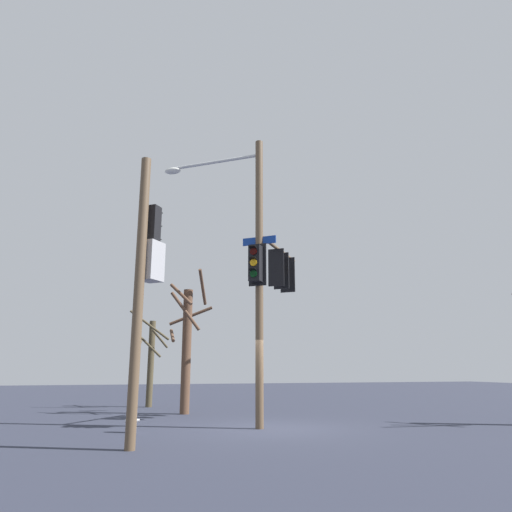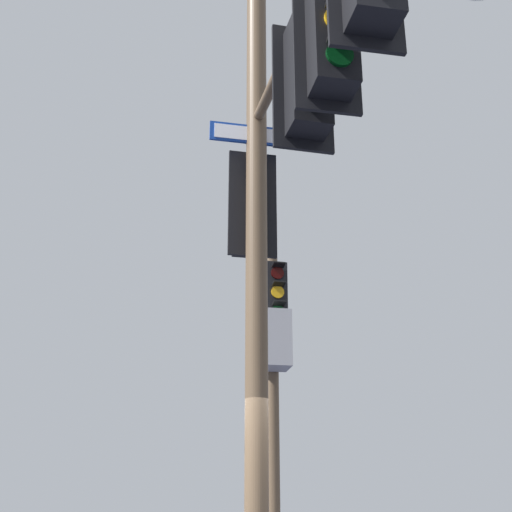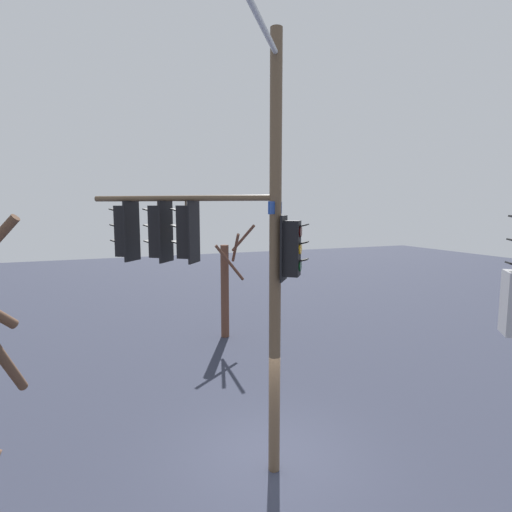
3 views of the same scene
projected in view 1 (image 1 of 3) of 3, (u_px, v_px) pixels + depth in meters
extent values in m
plane|color=#2A2D3B|center=(270.00, 429.00, 13.45)|extent=(80.00, 80.00, 0.00)
cylinder|color=brown|center=(259.00, 275.00, 14.48)|extent=(0.24, 0.24, 8.92)
cylinder|color=silver|center=(215.00, 162.00, 15.94)|extent=(2.65, 1.95, 0.10)
ellipsoid|color=silver|center=(173.00, 171.00, 16.45)|extent=(0.70, 0.64, 0.20)
cylinder|color=brown|center=(278.00, 249.00, 16.62)|extent=(2.44, 3.33, 0.12)
cube|color=black|center=(278.00, 268.00, 16.36)|extent=(0.47, 0.45, 1.10)
cube|color=black|center=(276.00, 267.00, 16.20)|extent=(0.48, 0.36, 1.30)
cylinder|color=#2F0403|center=(279.00, 260.00, 16.59)|extent=(0.20, 0.15, 0.22)
cube|color=black|center=(280.00, 257.00, 16.68)|extent=(0.26, 0.25, 0.06)
cylinder|color=#F2A814|center=(279.00, 269.00, 16.51)|extent=(0.20, 0.15, 0.22)
cube|color=black|center=(280.00, 266.00, 16.60)|extent=(0.26, 0.25, 0.06)
cylinder|color=black|center=(279.00, 279.00, 16.43)|extent=(0.20, 0.15, 0.22)
cube|color=black|center=(280.00, 276.00, 16.53)|extent=(0.26, 0.25, 0.06)
cylinder|color=brown|center=(277.00, 251.00, 16.50)|extent=(0.04, 0.04, 0.15)
cube|color=black|center=(283.00, 272.00, 16.94)|extent=(0.47, 0.46, 1.10)
cube|color=black|center=(281.00, 271.00, 16.78)|extent=(0.46, 0.38, 1.30)
cylinder|color=#2F0403|center=(284.00, 263.00, 17.16)|extent=(0.19, 0.16, 0.22)
cube|color=black|center=(285.00, 261.00, 17.26)|extent=(0.26, 0.26, 0.06)
cylinder|color=#F2A814|center=(284.00, 273.00, 17.08)|extent=(0.19, 0.16, 0.22)
cube|color=black|center=(285.00, 270.00, 17.18)|extent=(0.26, 0.26, 0.06)
cylinder|color=black|center=(285.00, 282.00, 17.01)|extent=(0.19, 0.16, 0.22)
cube|color=black|center=(285.00, 279.00, 17.10)|extent=(0.26, 0.26, 0.06)
cylinder|color=brown|center=(283.00, 255.00, 17.08)|extent=(0.04, 0.04, 0.15)
cube|color=black|center=(289.00, 276.00, 17.67)|extent=(0.47, 0.46, 1.10)
cube|color=black|center=(288.00, 275.00, 17.52)|extent=(0.46, 0.38, 1.30)
cylinder|color=#2F0403|center=(290.00, 268.00, 17.90)|extent=(0.19, 0.16, 0.22)
cube|color=black|center=(291.00, 265.00, 17.99)|extent=(0.26, 0.26, 0.06)
cylinder|color=#F2A814|center=(291.00, 276.00, 17.82)|extent=(0.19, 0.16, 0.22)
cube|color=black|center=(291.00, 274.00, 17.92)|extent=(0.26, 0.26, 0.06)
cylinder|color=black|center=(291.00, 285.00, 17.74)|extent=(0.19, 0.16, 0.22)
cube|color=black|center=(291.00, 283.00, 17.84)|extent=(0.26, 0.26, 0.06)
cylinder|color=brown|center=(289.00, 259.00, 17.82)|extent=(0.04, 0.04, 0.15)
cube|color=black|center=(256.00, 264.00, 14.24)|extent=(0.47, 0.46, 1.10)
cube|color=black|center=(258.00, 265.00, 14.40)|extent=(0.47, 0.37, 1.30)
cylinder|color=#2F0403|center=(253.00, 251.00, 14.17)|extent=(0.19, 0.16, 0.22)
cube|color=black|center=(253.00, 247.00, 14.13)|extent=(0.26, 0.25, 0.06)
cylinder|color=#F2A814|center=(253.00, 262.00, 14.09)|extent=(0.19, 0.16, 0.22)
cube|color=black|center=(253.00, 258.00, 14.05)|extent=(0.26, 0.25, 0.06)
cylinder|color=black|center=(253.00, 274.00, 14.01)|extent=(0.19, 0.16, 0.22)
cube|color=black|center=(253.00, 269.00, 13.97)|extent=(0.26, 0.25, 0.06)
cube|color=navy|center=(259.00, 241.00, 14.74)|extent=(0.89, 0.70, 0.24)
cube|color=white|center=(259.00, 241.00, 14.75)|extent=(0.80, 0.62, 0.18)
cylinder|color=brown|center=(139.00, 294.00, 10.68)|extent=(0.23, 0.23, 6.62)
cube|color=#99999E|center=(151.00, 261.00, 11.22)|extent=(0.68, 0.69, 0.95)
cube|color=black|center=(151.00, 229.00, 11.36)|extent=(0.47, 0.45, 1.10)
cylinder|color=#2F0403|center=(156.00, 217.00, 11.59)|extent=(0.20, 0.15, 0.22)
cube|color=black|center=(158.00, 213.00, 11.69)|extent=(0.26, 0.25, 0.06)
cylinder|color=#F2A814|center=(155.00, 230.00, 11.51)|extent=(0.20, 0.15, 0.22)
cube|color=black|center=(157.00, 226.00, 11.61)|extent=(0.26, 0.25, 0.06)
cylinder|color=black|center=(154.00, 244.00, 11.43)|extent=(0.20, 0.15, 0.22)
cube|color=black|center=(156.00, 240.00, 11.53)|extent=(0.26, 0.25, 0.06)
cylinder|color=#B2B2B7|center=(132.00, 422.00, 12.73)|extent=(0.24, 0.24, 0.55)
sphere|color=#B2B2B7|center=(133.00, 408.00, 12.81)|extent=(0.20, 0.20, 0.20)
cylinder|color=#B2B2B7|center=(127.00, 421.00, 12.70)|extent=(0.10, 0.09, 0.09)
cylinder|color=#B2B2B7|center=(138.00, 421.00, 12.77)|extent=(0.10, 0.09, 0.09)
cylinder|color=#473E2A|center=(151.00, 363.00, 21.42)|extent=(0.28, 0.28, 3.81)
cylinder|color=#473E2A|center=(150.00, 325.00, 20.95)|extent=(1.77, 0.49, 1.34)
cylinder|color=#473E2A|center=(160.00, 339.00, 21.41)|extent=(0.84, 0.77, 0.82)
cylinder|color=#473E2A|center=(138.00, 348.00, 21.57)|extent=(0.43, 1.25, 0.92)
cylinder|color=#473E2A|center=(149.00, 346.00, 21.09)|extent=(1.09, 0.37, 1.04)
cylinder|color=brown|center=(186.00, 350.00, 18.32)|extent=(0.36, 0.36, 4.73)
cylinder|color=brown|center=(185.00, 311.00, 18.12)|extent=(1.18, 0.48, 1.51)
cylinder|color=brown|center=(181.00, 294.00, 18.38)|extent=(0.87, 0.80, 0.93)
cylinder|color=brown|center=(191.00, 316.00, 19.49)|extent=(1.73, 0.63, 0.80)
cylinder|color=brown|center=(203.00, 287.00, 18.83)|extent=(0.57, 1.20, 1.29)
cylinder|color=brown|center=(172.00, 335.00, 18.31)|extent=(0.15, 1.19, 0.58)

